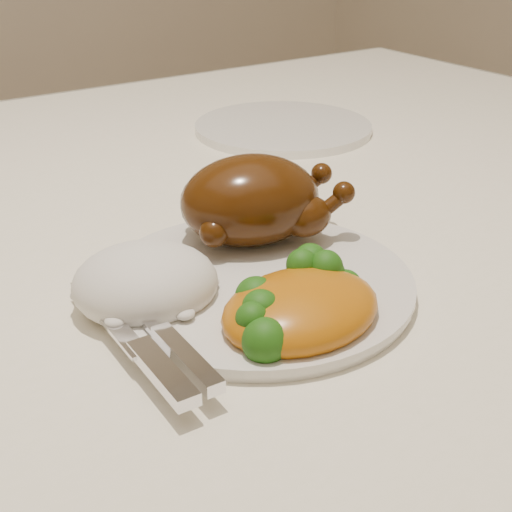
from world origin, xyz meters
TOP-DOWN VIEW (x-y plane):
  - dining_table at (0.00, 0.00)m, footprint 1.60×0.90m
  - tablecloth at (0.00, 0.00)m, footprint 1.73×1.03m
  - dinner_plate at (0.06, -0.21)m, footprint 0.32×0.32m
  - side_plate at (0.33, 0.13)m, footprint 0.29×0.29m
  - roast_chicken at (0.10, -0.15)m, footprint 0.16×0.12m
  - rice_mound at (-0.03, -0.18)m, footprint 0.14×0.13m
  - mac_and_cheese at (0.05, -0.27)m, footprint 0.13×0.11m
  - cutlery at (-0.06, -0.26)m, footprint 0.04×0.18m

SIDE VIEW (x-z plane):
  - dining_table at x=0.00m, z-range 0.29..1.05m
  - tablecloth at x=0.00m, z-range 0.65..0.83m
  - dinner_plate at x=0.06m, z-range 0.77..0.78m
  - side_plate at x=0.33m, z-range 0.77..0.78m
  - cutlery at x=-0.06m, z-range 0.78..0.79m
  - rice_mound at x=-0.03m, z-range 0.76..0.82m
  - mac_and_cheese at x=0.05m, z-range 0.76..0.81m
  - roast_chicken at x=0.10m, z-range 0.78..0.86m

